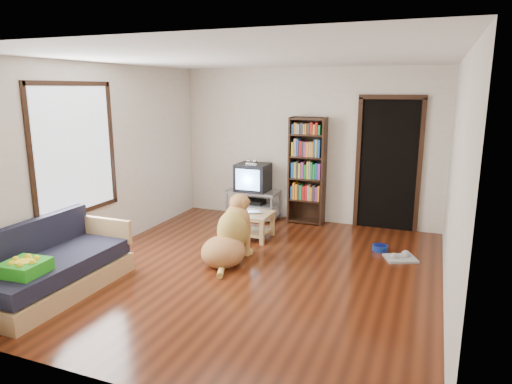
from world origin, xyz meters
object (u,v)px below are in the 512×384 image
at_px(grey_rag, 401,258).
at_px(dog, 230,237).
at_px(bookshelf, 307,165).
at_px(coffee_table, 253,221).
at_px(tv_stand, 253,203).
at_px(crt_tv, 253,177).
at_px(green_cushion, 25,267).
at_px(sofa, 53,270).
at_px(dog_bowl, 380,248).
at_px(laptop, 252,213).

bearing_deg(grey_rag, dog, -157.44).
xyz_separation_m(bookshelf, coffee_table, (-0.53, -1.14, -0.72)).
relative_size(tv_stand, crt_tv, 1.55).
height_order(green_cushion, coffee_table, green_cushion).
xyz_separation_m(tv_stand, crt_tv, (0.00, 0.02, 0.47)).
bearing_deg(green_cushion, tv_stand, 73.82).
height_order(grey_rag, coffee_table, coffee_table).
xyz_separation_m(grey_rag, sofa, (-3.59, -2.48, 0.25)).
relative_size(grey_rag, crt_tv, 0.69).
bearing_deg(crt_tv, sofa, -104.93).
height_order(dog_bowl, dog, dog).
height_order(green_cushion, dog_bowl, green_cushion).
bearing_deg(laptop, coffee_table, 69.14).
distance_m(laptop, tv_stand, 1.16).
relative_size(dog_bowl, tv_stand, 0.24).
xyz_separation_m(grey_rag, coffee_table, (-2.19, 0.10, 0.27)).
bearing_deg(laptop, tv_stand, 90.57).
bearing_deg(green_cushion, bookshelf, 62.29).
height_order(green_cushion, dog, dog).
distance_m(green_cushion, dog, 2.47).
height_order(green_cushion, laptop, green_cushion).
distance_m(dog_bowl, tv_stand, 2.49).
bearing_deg(bookshelf, laptop, -114.38).
bearing_deg(crt_tv, bookshelf, 4.32).
relative_size(laptop, bookshelf, 0.17).
distance_m(green_cushion, crt_tv, 4.21).
xyz_separation_m(dog_bowl, coffee_table, (-1.89, -0.15, 0.24)).
height_order(dog_bowl, coffee_table, coffee_table).
height_order(grey_rag, tv_stand, tv_stand).
distance_m(sofa, coffee_table, 2.94).
distance_m(tv_stand, bookshelf, 1.20).
bearing_deg(green_cushion, laptop, 62.73).
bearing_deg(sofa, dog, 47.59).
bearing_deg(dog, laptop, 93.98).
xyz_separation_m(dog_bowl, dog, (-1.83, -1.13, 0.29)).
relative_size(dog_bowl, dog, 0.20).
xyz_separation_m(dog_bowl, tv_stand, (-2.32, 0.90, 0.23)).
relative_size(crt_tv, sofa, 0.32).
xyz_separation_m(laptop, dog, (0.07, -0.96, -0.08)).
relative_size(grey_rag, bookshelf, 0.22).
bearing_deg(tv_stand, dog, -76.49).
distance_m(crt_tv, dog, 2.15).
relative_size(crt_tv, dog, 0.52).
relative_size(bookshelf, coffee_table, 3.27).
xyz_separation_m(green_cushion, sofa, (-0.12, 0.47, -0.23)).
distance_m(dog_bowl, coffee_table, 1.92).
bearing_deg(laptop, dog, -106.88).
height_order(dog_bowl, sofa, sofa).
relative_size(green_cushion, tv_stand, 0.44).
relative_size(crt_tv, coffee_table, 1.05).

